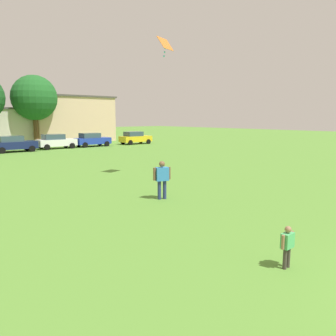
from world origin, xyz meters
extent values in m
plane|color=#568C33|center=(0.00, 30.00, 0.00)|extent=(160.00, 160.00, 0.00)
cylinder|color=#3F3833|center=(-1.03, 3.83, 0.26)|extent=(0.10, 0.10, 0.51)
cylinder|color=#3F3833|center=(-0.88, 3.84, 0.26)|extent=(0.10, 0.10, 0.51)
cube|color=#4CB266|center=(-0.96, 3.83, 0.69)|extent=(0.35, 0.20, 0.36)
cylinder|color=#936B4C|center=(-1.17, 3.83, 0.70)|extent=(0.07, 0.07, 0.34)
cylinder|color=#936B4C|center=(-0.75, 3.84, 0.70)|extent=(0.07, 0.07, 0.34)
sphere|color=#936B4C|center=(-0.96, 3.83, 0.96)|extent=(0.16, 0.16, 0.16)
cylinder|color=navy|center=(0.98, 11.15, 0.41)|extent=(0.16, 0.16, 0.83)
cylinder|color=navy|center=(1.21, 11.07, 0.41)|extent=(0.16, 0.16, 0.83)
cube|color=#337FCC|center=(1.10, 11.11, 1.12)|extent=(0.62, 0.47, 0.59)
cylinder|color=brown|center=(0.77, 11.22, 1.14)|extent=(0.12, 0.12, 0.55)
cylinder|color=brown|center=(1.42, 10.99, 1.14)|extent=(0.12, 0.12, 0.55)
sphere|color=brown|center=(1.10, 11.11, 1.57)|extent=(0.26, 0.26, 0.26)
cube|color=orange|center=(4.59, 15.09, 7.70)|extent=(1.21, 0.85, 0.70)
sphere|color=#3FBFE5|center=(4.59, 15.09, 7.45)|extent=(0.10, 0.10, 0.10)
sphere|color=#3FBFE5|center=(4.54, 15.09, 7.23)|extent=(0.10, 0.10, 0.10)
sphere|color=#3FBFE5|center=(4.49, 15.09, 7.01)|extent=(0.10, 0.10, 0.10)
cube|color=#141E4C|center=(2.18, 36.81, 0.70)|extent=(4.30, 1.80, 0.76)
cube|color=#334756|center=(1.84, 36.81, 1.38)|extent=(2.24, 1.58, 0.60)
cylinder|color=black|center=(3.65, 37.71, 0.32)|extent=(0.64, 0.22, 0.64)
cylinder|color=black|center=(3.65, 35.91, 0.32)|extent=(0.64, 0.22, 0.64)
cylinder|color=black|center=(0.72, 35.91, 0.32)|extent=(0.64, 0.22, 0.64)
cube|color=white|center=(6.98, 37.63, 0.70)|extent=(4.30, 1.80, 0.76)
cube|color=#334756|center=(6.64, 37.63, 1.38)|extent=(2.24, 1.58, 0.60)
cylinder|color=black|center=(8.45, 38.53, 0.32)|extent=(0.64, 0.22, 0.64)
cylinder|color=black|center=(8.45, 36.73, 0.32)|extent=(0.64, 0.22, 0.64)
cylinder|color=black|center=(5.52, 38.53, 0.32)|extent=(0.64, 0.22, 0.64)
cylinder|color=black|center=(5.52, 36.73, 0.32)|extent=(0.64, 0.22, 0.64)
cube|color=#1E38AD|center=(11.53, 37.61, 0.70)|extent=(4.30, 1.80, 0.76)
cube|color=#334756|center=(11.18, 37.61, 1.38)|extent=(2.24, 1.58, 0.60)
cylinder|color=black|center=(12.99, 38.51, 0.32)|extent=(0.64, 0.22, 0.64)
cylinder|color=black|center=(12.99, 36.71, 0.32)|extent=(0.64, 0.22, 0.64)
cylinder|color=black|center=(10.06, 38.51, 0.32)|extent=(0.64, 0.22, 0.64)
cylinder|color=black|center=(10.06, 36.71, 0.32)|extent=(0.64, 0.22, 0.64)
cube|color=yellow|center=(17.81, 37.40, 0.70)|extent=(4.30, 1.80, 0.76)
cube|color=#334756|center=(17.47, 37.40, 1.38)|extent=(2.24, 1.58, 0.60)
cylinder|color=black|center=(19.27, 38.30, 0.32)|extent=(0.64, 0.22, 0.64)
cylinder|color=black|center=(19.27, 36.50, 0.32)|extent=(0.64, 0.22, 0.64)
cylinder|color=black|center=(16.35, 38.30, 0.32)|extent=(0.64, 0.22, 0.64)
cylinder|color=black|center=(16.35, 36.50, 0.32)|extent=(0.64, 0.22, 0.64)
cylinder|color=brown|center=(7.01, 44.31, 1.81)|extent=(0.67, 0.67, 3.62)
sphere|color=#1E5B23|center=(7.01, 44.31, 6.05)|extent=(5.71, 5.71, 5.71)
cube|color=beige|center=(13.37, 48.86, 3.22)|extent=(11.62, 8.31, 6.44)
cube|color=#4C4742|center=(13.37, 48.86, 6.56)|extent=(12.08, 8.64, 0.24)
cube|color=beige|center=(5.73, 48.86, 2.29)|extent=(11.46, 7.72, 4.57)
cube|color=#4C4742|center=(5.73, 48.86, 4.69)|extent=(11.91, 8.03, 0.24)
camera|label=1|loc=(-8.03, -0.18, 3.58)|focal=35.98mm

